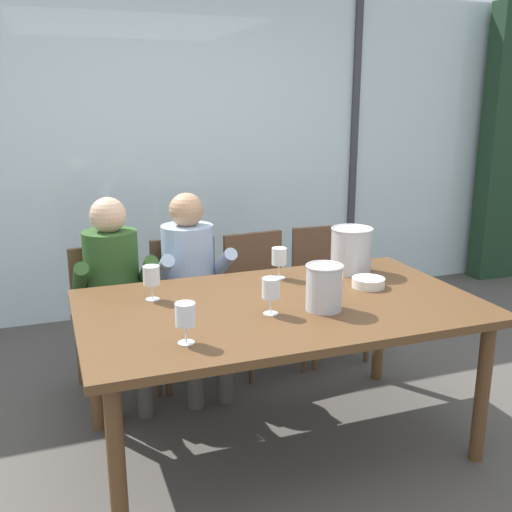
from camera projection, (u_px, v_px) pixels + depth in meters
ground at (223, 364)px, 3.99m from camera, size 14.00×14.00×0.00m
window_glass_panel at (177, 155)px, 4.76m from camera, size 7.14×0.03×2.60m
window_mullion_right at (353, 150)px, 5.27m from camera, size 0.06×0.06×2.60m
hillside_vineyard at (126, 179)px, 7.80m from camera, size 13.14×2.40×1.42m
curtain_heavy_drape at (509, 146)px, 5.66m from camera, size 0.56×0.20×2.60m
dining_table at (280, 317)px, 2.90m from camera, size 1.94×1.14×0.78m
chair_near_curtain at (111, 307)px, 3.58m from camera, size 0.50×0.50×0.88m
chair_left_of_center at (187, 298)px, 3.76m from camera, size 0.45×0.45×0.88m
chair_center at (260, 289)px, 3.92m from camera, size 0.48×0.48×0.88m
chair_right_of_center at (325, 281)px, 4.10m from camera, size 0.46×0.46×0.88m
person_olive_shirt at (114, 286)px, 3.43m from camera, size 0.47×0.62×1.20m
person_pale_blue_shirt at (192, 278)px, 3.59m from camera, size 0.48×0.62×1.20m
ice_bucket_primary at (351, 249)px, 3.36m from camera, size 0.24×0.24×0.26m
ice_bucket_secondary at (324, 287)px, 2.76m from camera, size 0.18×0.18×0.22m
tasting_bowl at (368, 282)px, 3.11m from camera, size 0.17×0.17×0.05m
wine_glass_by_left_taster at (151, 277)px, 2.89m from camera, size 0.08×0.08×0.17m
wine_glass_near_bucket at (279, 258)px, 3.24m from camera, size 0.08×0.08×0.17m
wine_glass_center_pour at (185, 316)px, 2.37m from camera, size 0.08×0.08×0.17m
wine_glass_by_right_taster at (271, 290)px, 2.70m from camera, size 0.08×0.08×0.17m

